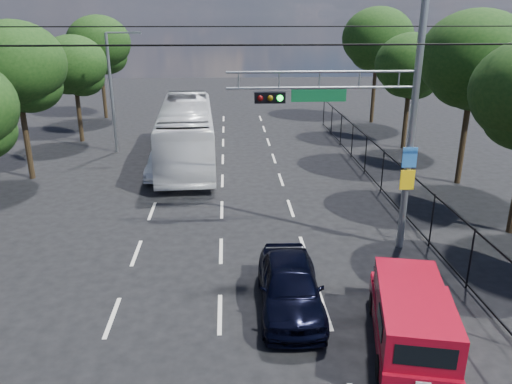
{
  "coord_description": "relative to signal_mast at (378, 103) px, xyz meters",
  "views": [
    {
      "loc": [
        0.33,
        -8.14,
        7.98
      ],
      "look_at": [
        1.16,
        6.36,
        2.8
      ],
      "focal_mm": 35.0,
      "sensor_mm": 36.0,
      "label": 1
    }
  ],
  "objects": [
    {
      "name": "lane_markings",
      "position": [
        -5.28,
        6.01,
        -5.24
      ],
      "size": [
        6.12,
        38.0,
        0.01
      ],
      "color": "beige",
      "rests_on": "ground"
    },
    {
      "name": "signal_mast",
      "position": [
        0.0,
        0.0,
        0.0
      ],
      "size": [
        6.43,
        0.39,
        9.5
      ],
      "color": "slate",
      "rests_on": "ground"
    },
    {
      "name": "streetlight_left",
      "position": [
        -11.62,
        14.01,
        -1.3
      ],
      "size": [
        2.09,
        0.22,
        7.08
      ],
      "color": "slate",
      "rests_on": "ground"
    },
    {
      "name": "utility_wires",
      "position": [
        -5.28,
        0.84,
        1.99
      ],
      "size": [
        22.0,
        5.04,
        0.74
      ],
      "color": "black",
      "rests_on": "ground"
    },
    {
      "name": "fence_right",
      "position": [
        2.32,
        4.18,
        -4.21
      ],
      "size": [
        0.06,
        34.03,
        2.0
      ],
      "color": "black",
      "rests_on": "ground"
    },
    {
      "name": "tree_right_c",
      "position": [
        6.53,
        7.03,
        0.49
      ],
      "size": [
        5.1,
        5.1,
        8.29
      ],
      "color": "black",
      "rests_on": "ground"
    },
    {
      "name": "tree_right_d",
      "position": [
        6.13,
        14.03,
        -0.39
      ],
      "size": [
        4.32,
        4.32,
        7.02
      ],
      "color": "black",
      "rests_on": "ground"
    },
    {
      "name": "tree_right_e",
      "position": [
        6.33,
        22.03,
        0.69
      ],
      "size": [
        5.28,
        5.28,
        8.58
      ],
      "color": "black",
      "rests_on": "ground"
    },
    {
      "name": "tree_left_c",
      "position": [
        -15.07,
        9.03,
        0.15
      ],
      "size": [
        4.8,
        4.8,
        7.8
      ],
      "color": "black",
      "rests_on": "ground"
    },
    {
      "name": "tree_left_d",
      "position": [
        -14.67,
        17.03,
        -0.52
      ],
      "size": [
        4.2,
        4.2,
        6.83
      ],
      "color": "black",
      "rests_on": "ground"
    },
    {
      "name": "tree_left_e",
      "position": [
        -14.87,
        25.03,
        0.29
      ],
      "size": [
        4.92,
        4.92,
        7.99
      ],
      "color": "black",
      "rests_on": "ground"
    },
    {
      "name": "red_pickup",
      "position": [
        -0.52,
        -5.79,
        -4.32
      ],
      "size": [
        2.59,
        4.86,
        1.72
      ],
      "color": "black",
      "rests_on": "ground"
    },
    {
      "name": "navy_hatchback",
      "position": [
        -3.28,
        -3.81,
        -4.5
      ],
      "size": [
        1.88,
        4.42,
        1.49
      ],
      "primitive_type": "imported",
      "rotation": [
        0.0,
        0.0,
        -0.03
      ],
      "color": "black",
      "rests_on": "ground"
    },
    {
      "name": "white_bus",
      "position": [
        -7.28,
        11.64,
        -3.55
      ],
      "size": [
        3.48,
        12.28,
        3.38
      ],
      "primitive_type": "imported",
      "rotation": [
        0.0,
        0.0,
        0.05
      ],
      "color": "white",
      "rests_on": "ground"
    },
    {
      "name": "white_van",
      "position": [
        -8.28,
        8.99,
        -4.59
      ],
      "size": [
        1.64,
        4.04,
        1.3
      ],
      "primitive_type": "imported",
      "rotation": [
        0.0,
        0.0,
        -0.07
      ],
      "color": "silver",
      "rests_on": "ground"
    }
  ]
}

